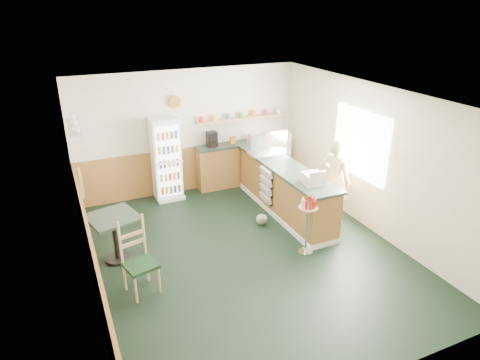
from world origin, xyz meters
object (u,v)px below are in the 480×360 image
condiment_stand (308,216)px  cafe_table (114,229)px  cafe_chair (138,254)px  cash_register (313,179)px  shopkeeper (335,180)px  display_case (269,144)px  drinks_fridge (166,159)px

condiment_stand → cafe_table: 3.19m
condiment_stand → cafe_chair: (-2.79, 0.17, -0.10)m
cash_register → shopkeeper: 0.80m
display_case → condiment_stand: (-0.41, -2.20, -0.55)m
drinks_fridge → display_case: bearing=-25.5°
condiment_stand → cafe_table: size_ratio=1.12×
display_case → cafe_table: size_ratio=0.93×
drinks_fridge → cash_register: drinks_fridge is taller
display_case → condiment_stand: size_ratio=0.83×
drinks_fridge → shopkeeper: (2.66, -2.34, -0.04)m
cash_register → shopkeeper: size_ratio=0.21×
drinks_fridge → cash_register: size_ratio=4.96×
shopkeeper → display_case: bearing=5.7°
condiment_stand → display_case: bearing=79.5°
cash_register → condiment_stand: bearing=-120.6°
drinks_fridge → cafe_table: drinks_fridge is taller
shopkeeper → cafe_table: 4.12m
drinks_fridge → cafe_table: bearing=-125.1°
shopkeeper → cafe_chair: bearing=78.4°
cafe_chair → cash_register: bearing=-7.7°
shopkeeper → condiment_stand: shopkeeper is taller
drinks_fridge → condiment_stand: size_ratio=1.74×
cafe_chair → display_case: bearing=18.4°
shopkeeper → cafe_table: shopkeeper is taller
display_case → cafe_table: bearing=-161.9°
cash_register → cafe_chair: cash_register is taller
cash_register → cafe_chair: size_ratio=0.31×
drinks_fridge → shopkeeper: bearing=-41.3°
display_case → cafe_table: (-3.40, -1.11, -0.67)m
drinks_fridge → cafe_table: size_ratio=1.96×
cafe_table → cafe_chair: (0.20, -0.93, 0.03)m
display_case → cafe_table: 3.64m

